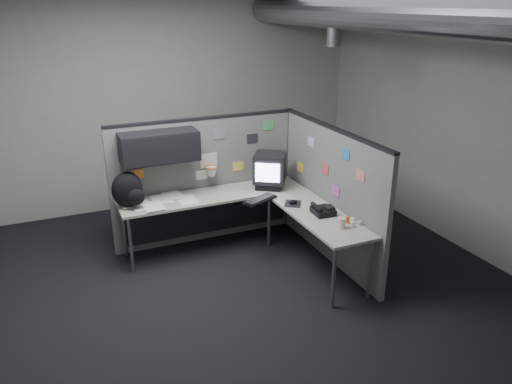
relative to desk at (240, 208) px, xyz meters
name	(u,v)px	position (x,y,z in m)	size (l,w,h in m)	color
room	(302,92)	(0.41, -0.70, 1.48)	(5.62, 5.62, 3.22)	black
partition_back	(194,169)	(-0.40, 0.53, 0.38)	(2.44, 0.42, 1.63)	slate
partition_right	(330,194)	(0.95, -0.49, 0.21)	(0.07, 2.23, 1.63)	slate
desk	(240,208)	(0.00, 0.00, 0.00)	(2.31, 2.11, 0.73)	#A2A192
monitor	(270,170)	(0.51, 0.25, 0.34)	(0.53, 0.53, 0.44)	black
keyboard	(260,200)	(0.19, -0.16, 0.14)	(0.47, 0.33, 0.04)	black
mouse	(293,203)	(0.51, -0.39, 0.13)	(0.28, 0.29, 0.05)	black
phone	(323,210)	(0.68, -0.79, 0.16)	(0.23, 0.25, 0.11)	black
bottles	(352,222)	(0.82, -1.16, 0.15)	(0.13, 0.15, 0.08)	silver
cup	(342,223)	(0.67, -1.19, 0.17)	(0.08, 0.08, 0.11)	beige
papers	(158,201)	(-0.93, 0.30, 0.13)	(0.89, 0.59, 0.02)	white
backpack	(128,190)	(-1.27, 0.27, 0.33)	(0.39, 0.35, 0.43)	black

